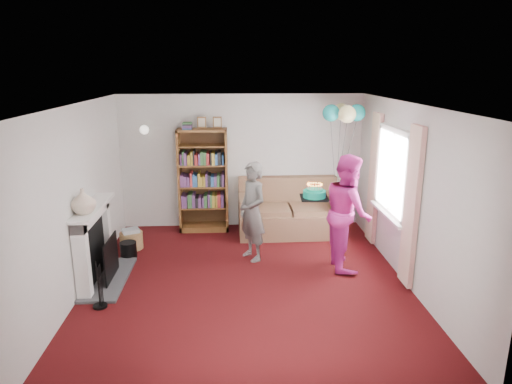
{
  "coord_description": "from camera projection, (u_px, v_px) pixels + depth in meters",
  "views": [
    {
      "loc": [
        -0.2,
        -5.92,
        2.96
      ],
      "look_at": [
        0.16,
        0.6,
        1.17
      ],
      "focal_mm": 32.0,
      "sensor_mm": 36.0,
      "label": 1
    }
  ],
  "objects": [
    {
      "name": "window_bay",
      "position": [
        391.0,
        188.0,
        6.87
      ],
      "size": [
        0.14,
        2.02,
        2.2
      ],
      "color": "white",
      "rests_on": "ground"
    },
    {
      "name": "wall_left",
      "position": [
        76.0,
        201.0,
        6.04
      ],
      "size": [
        0.02,
        5.0,
        2.5
      ],
      "primitive_type": "cube",
      "color": "silver",
      "rests_on": "ground"
    },
    {
      "name": "balloons",
      "position": [
        344.0,
        113.0,
        7.68
      ],
      "size": [
        0.73,
        0.73,
        1.68
      ],
      "color": "#3F3F3F",
      "rests_on": "ground"
    },
    {
      "name": "mantel_vase",
      "position": [
        83.0,
        201.0,
        5.89
      ],
      "size": [
        0.39,
        0.39,
        0.33
      ],
      "primitive_type": "imported",
      "rotation": [
        0.0,
        0.0,
        0.28
      ],
      "color": "beige",
      "rests_on": "fireplace"
    },
    {
      "name": "bookcase",
      "position": [
        203.0,
        181.0,
        8.42
      ],
      "size": [
        0.9,
        0.42,
        2.11
      ],
      "color": "#472B14",
      "rests_on": "ground"
    },
    {
      "name": "sofa",
      "position": [
        289.0,
        213.0,
        8.44
      ],
      "size": [
        1.85,
        0.98,
        0.98
      ],
      "rotation": [
        0.0,
        0.0,
        0.01
      ],
      "color": "brown",
      "rests_on": "ground"
    },
    {
      "name": "ground",
      "position": [
        247.0,
        283.0,
        6.49
      ],
      "size": [
        5.0,
        5.0,
        0.0
      ],
      "primitive_type": "plane",
      "color": "black",
      "rests_on": "ground"
    },
    {
      "name": "fireplace",
      "position": [
        99.0,
        247.0,
        6.43
      ],
      "size": [
        0.55,
        1.8,
        1.12
      ],
      "color": "#3F3F42",
      "rests_on": "ground"
    },
    {
      "name": "wall_right",
      "position": [
        410.0,
        196.0,
        6.28
      ],
      "size": [
        0.02,
        5.0,
        2.5
      ],
      "primitive_type": "cube",
      "color": "silver",
      "rests_on": "ground"
    },
    {
      "name": "person_magenta",
      "position": [
        348.0,
        212.0,
        6.82
      ],
      "size": [
        0.66,
        0.85,
        1.75
      ],
      "primitive_type": "imported",
      "rotation": [
        0.0,
        0.0,
        1.57
      ],
      "color": "#CA288E",
      "rests_on": "ground"
    },
    {
      "name": "wall_sconce",
      "position": [
        144.0,
        130.0,
        8.18
      ],
      "size": [
        0.16,
        0.23,
        0.16
      ],
      "color": "gold",
      "rests_on": "ground"
    },
    {
      "name": "ceiling",
      "position": [
        246.0,
        104.0,
        5.83
      ],
      "size": [
        4.5,
        5.0,
        0.01
      ],
      "primitive_type": "cube",
      "color": "white",
      "rests_on": "wall_back"
    },
    {
      "name": "wall_back",
      "position": [
        242.0,
        161.0,
        8.58
      ],
      "size": [
        4.5,
        0.02,
        2.5
      ],
      "primitive_type": "cube",
      "color": "silver",
      "rests_on": "ground"
    },
    {
      "name": "wicker_basket",
      "position": [
        131.0,
        240.0,
        7.68
      ],
      "size": [
        0.38,
        0.38,
        0.35
      ],
      "rotation": [
        0.0,
        0.0,
        0.43
      ],
      "color": "#A3754C",
      "rests_on": "ground"
    },
    {
      "name": "birthday_cake",
      "position": [
        314.0,
        194.0,
        6.73
      ],
      "size": [
        0.4,
        0.4,
        0.22
      ],
      "rotation": [
        0.0,
        0.0,
        -0.07
      ],
      "color": "black",
      "rests_on": "ground"
    },
    {
      "name": "person_striped",
      "position": [
        252.0,
        212.0,
        7.12
      ],
      "size": [
        0.61,
        0.68,
        1.57
      ],
      "primitive_type": "imported",
      "rotation": [
        0.0,
        0.0,
        -1.06
      ],
      "color": "black",
      "rests_on": "ground"
    }
  ]
}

